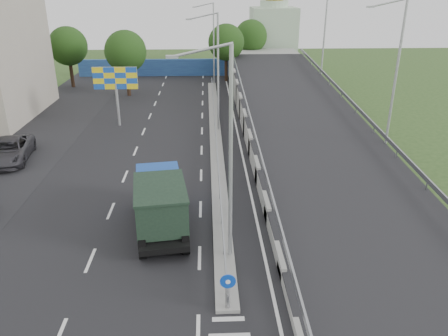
{
  "coord_description": "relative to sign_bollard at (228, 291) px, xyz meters",
  "views": [
    {
      "loc": [
        -0.73,
        -12.0,
        12.42
      ],
      "look_at": [
        0.25,
        12.1,
        2.2
      ],
      "focal_mm": 35.0,
      "sensor_mm": 36.0,
      "label": 1
    }
  ],
  "objects": [
    {
      "name": "tree_left_mid",
      "position": [
        -10.0,
        37.83,
        4.14
      ],
      "size": [
        4.8,
        4.8,
        7.6
      ],
      "color": "black",
      "rests_on": "ground"
    },
    {
      "name": "lamp_post_far",
      "position": [
        0.11,
        43.83,
        4.77
      ],
      "size": [
        2.74,
        0.18,
        10.08
      ],
      "color": "#B2B5B7",
      "rests_on": "median"
    },
    {
      "name": "parked_car_c",
      "position": [
        -15.64,
        17.23,
        -0.21
      ],
      "size": [
        3.58,
        6.28,
        1.65
      ],
      "primitive_type": "imported",
      "rotation": [
        0.0,
        0.0,
        0.15
      ],
      "color": "#37363C",
      "rests_on": "ground"
    },
    {
      "name": "billboard",
      "position": [
        -9.0,
        25.83,
        3.15
      ],
      "size": [
        4.0,
        0.24,
        5.5
      ],
      "color": "#B2B5B7",
      "rests_on": "ground"
    },
    {
      "name": "blue_wall",
      "position": [
        -4.0,
        49.83,
        0.17
      ],
      "size": [
        30.0,
        0.5,
        2.4
      ],
      "primitive_type": "cube",
      "color": "navy",
      "rests_on": "ground"
    },
    {
      "name": "lamp_post_near",
      "position": [
        0.11,
        3.83,
        4.77
      ],
      "size": [
        2.74,
        0.18,
        10.08
      ],
      "color": "#B2B5B7",
      "rests_on": "median"
    },
    {
      "name": "median",
      "position": [
        0.0,
        21.83,
        -0.93
      ],
      "size": [
        1.0,
        44.0,
        0.2
      ],
      "primitive_type": "cube",
      "color": "gray",
      "rests_on": "ground"
    },
    {
      "name": "tree_median_far",
      "position": [
        2.0,
        45.83,
        4.14
      ],
      "size": [
        4.8,
        4.8,
        7.6
      ],
      "color": "black",
      "rests_on": "ground"
    },
    {
      "name": "median_guardrail",
      "position": [
        0.0,
        21.83,
        -0.28
      ],
      "size": [
        0.09,
        44.0,
        0.71
      ],
      "color": "gray",
      "rests_on": "median"
    },
    {
      "name": "dump_truck",
      "position": [
        -3.3,
        6.76,
        0.6
      ],
      "size": [
        3.35,
        6.96,
        2.95
      ],
      "rotation": [
        0.0,
        0.0,
        0.14
      ],
      "color": "black",
      "rests_on": "ground"
    },
    {
      "name": "road_surface",
      "position": [
        -3.0,
        17.83,
        -1.03
      ],
      "size": [
        26.0,
        90.0,
        0.04
      ],
      "primitive_type": "cube",
      "color": "black",
      "rests_on": "ground"
    },
    {
      "name": "overpass_ramp",
      "position": [
        7.5,
        21.83,
        0.72
      ],
      "size": [
        10.0,
        50.0,
        3.5
      ],
      "color": "gray",
      "rests_on": "ground"
    },
    {
      "name": "sign_bollard",
      "position": [
        0.0,
        0.0,
        0.0
      ],
      "size": [
        0.64,
        0.23,
        1.67
      ],
      "color": "black",
      "rests_on": "median"
    },
    {
      "name": "parking_strip",
      "position": [
        -16.0,
        17.83,
        -1.03
      ],
      "size": [
        8.0,
        90.0,
        0.05
      ],
      "primitive_type": "cube",
      "color": "black",
      "rests_on": "ground"
    },
    {
      "name": "lamp_post_mid",
      "position": [
        0.11,
        23.83,
        4.77
      ],
      "size": [
        2.74,
        0.18,
        10.08
      ],
      "color": "#B2B5B7",
      "rests_on": "median"
    },
    {
      "name": "church",
      "position": [
        10.0,
        57.83,
        4.28
      ],
      "size": [
        7.0,
        7.0,
        13.8
      ],
      "color": "#B2CCAD",
      "rests_on": "ground"
    },
    {
      "name": "tree_ramp_far",
      "position": [
        6.0,
        52.83,
        4.14
      ],
      "size": [
        4.8,
        4.8,
        7.6
      ],
      "color": "black",
      "rests_on": "ground"
    },
    {
      "name": "tree_left_far",
      "position": [
        -18.0,
        42.83,
        4.14
      ],
      "size": [
        4.8,
        4.8,
        7.6
      ],
      "color": "black",
      "rests_on": "ground"
    }
  ]
}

